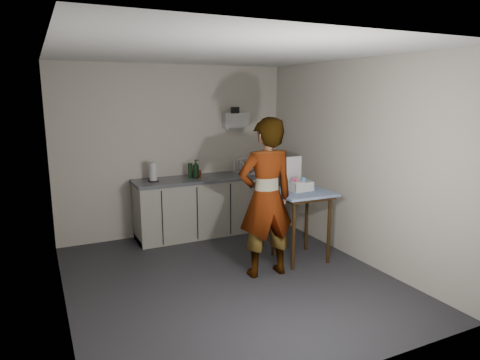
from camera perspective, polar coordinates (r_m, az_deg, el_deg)
name	(u,v)px	position (r m, az deg, el deg)	size (l,w,h in m)	color
ground	(229,279)	(5.23, -1.49, -13.03)	(4.00, 4.00, 0.00)	#2C2B30
wall_back	(175,151)	(6.68, -8.63, 3.87)	(3.60, 0.02, 2.60)	beige
wall_right	(353,161)	(5.80, 14.79, 2.47)	(0.02, 4.00, 2.60)	beige
wall_left	(57,186)	(4.43, -23.19, -0.77)	(0.02, 4.00, 2.60)	beige
ceiling	(228,53)	(4.78, -1.66, 16.59)	(3.60, 4.00, 0.01)	white
kitchen_counter	(207,207)	(6.71, -4.40, -3.61)	(2.24, 0.62, 0.91)	black
wall_shelf	(236,120)	(6.93, -0.59, 7.98)	(0.42, 0.18, 0.37)	silver
side_table	(301,200)	(5.62, 8.17, -2.66)	(0.74, 0.74, 0.93)	#341C0C
standing_man	(266,198)	(5.06, 3.49, -2.43)	(0.70, 0.46, 1.91)	#B2A593
soap_bottle	(196,169)	(6.48, -5.91, 1.47)	(0.11, 0.11, 0.28)	black
soda_can	(199,174)	(6.54, -5.50, 0.86)	(0.06, 0.06, 0.12)	#B62D12
dark_bottle	(190,171)	(6.49, -6.64, 1.25)	(0.07, 0.07, 0.23)	black
paper_towel	(153,172)	(6.34, -11.50, 1.00)	(0.16, 0.16, 0.28)	black
dish_rack	(246,169)	(6.90, 0.81, 1.45)	(0.36, 0.27, 0.25)	silver
bakery_box	(298,183)	(5.64, 7.68, -0.36)	(0.31, 0.32, 0.42)	silver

